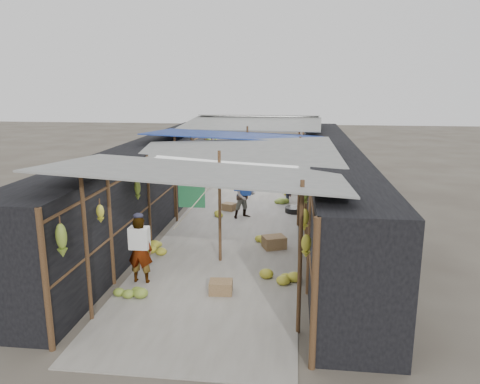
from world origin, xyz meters
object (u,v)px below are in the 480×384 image
at_px(crate_near, 221,287).
at_px(black_basin, 295,210).
at_px(shopper_blue, 244,196).
at_px(vendor_elderly, 140,250).
at_px(vendor_seated, 287,191).

distance_m(crate_near, black_basin, 6.26).
height_order(black_basin, shopper_blue, shopper_blue).
distance_m(black_basin, shopper_blue, 1.82).
bearing_deg(black_basin, vendor_elderly, -118.66).
bearing_deg(vendor_elderly, vendor_seated, -110.65).
height_order(crate_near, black_basin, crate_near).
xyz_separation_m(crate_near, shopper_blue, (-0.13, 5.34, 0.57)).
xyz_separation_m(black_basin, vendor_elderly, (-3.15, -5.76, 0.62)).
height_order(black_basin, vendor_elderly, vendor_elderly).
height_order(crate_near, vendor_elderly, vendor_elderly).
distance_m(vendor_elderly, vendor_seated, 7.61).
bearing_deg(crate_near, black_basin, 72.59).
xyz_separation_m(crate_near, vendor_elderly, (-1.74, 0.35, 0.58)).
distance_m(vendor_elderly, shopper_blue, 5.25).
xyz_separation_m(black_basin, vendor_seated, (-0.28, 1.29, 0.31)).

